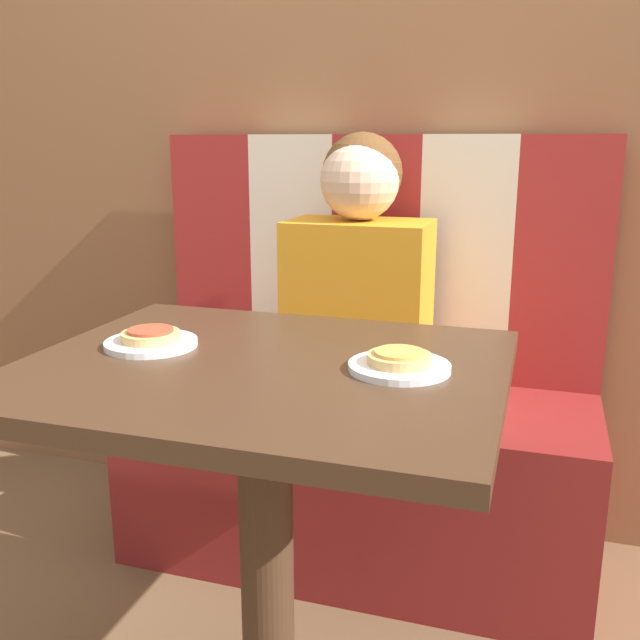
{
  "coord_description": "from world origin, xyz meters",
  "views": [
    {
      "loc": [
        0.45,
        -1.09,
        1.14
      ],
      "look_at": [
        0.0,
        0.33,
        0.76
      ],
      "focal_mm": 40.0,
      "sensor_mm": 36.0,
      "label": 1
    }
  ],
  "objects_px": {
    "pizza_left": "(151,335)",
    "pizza_right": "(400,358)",
    "plate_left": "(151,343)",
    "person": "(359,270)",
    "plate_right": "(399,367)"
  },
  "relations": [
    {
      "from": "plate_right",
      "to": "pizza_right",
      "type": "height_order",
      "value": "pizza_right"
    },
    {
      "from": "person",
      "to": "plate_right",
      "type": "distance_m",
      "value": 0.68
    },
    {
      "from": "pizza_right",
      "to": "pizza_left",
      "type": "bearing_deg",
      "value": 180.0
    },
    {
      "from": "plate_left",
      "to": "person",
      "type": "bearing_deg",
      "value": 69.68
    },
    {
      "from": "pizza_right",
      "to": "person",
      "type": "bearing_deg",
      "value": 110.32
    },
    {
      "from": "plate_left",
      "to": "pizza_right",
      "type": "distance_m",
      "value": 0.47
    },
    {
      "from": "person",
      "to": "plate_left",
      "type": "height_order",
      "value": "person"
    },
    {
      "from": "person",
      "to": "pizza_left",
      "type": "xyz_separation_m",
      "value": [
        -0.23,
        -0.63,
        -0.03
      ]
    },
    {
      "from": "pizza_right",
      "to": "plate_left",
      "type": "bearing_deg",
      "value": 180.0
    },
    {
      "from": "plate_left",
      "to": "pizza_left",
      "type": "height_order",
      "value": "pizza_left"
    },
    {
      "from": "pizza_left",
      "to": "pizza_right",
      "type": "height_order",
      "value": "same"
    },
    {
      "from": "plate_left",
      "to": "pizza_right",
      "type": "height_order",
      "value": "pizza_right"
    },
    {
      "from": "plate_right",
      "to": "pizza_left",
      "type": "height_order",
      "value": "pizza_left"
    },
    {
      "from": "person",
      "to": "plate_right",
      "type": "relative_size",
      "value": 3.94
    },
    {
      "from": "plate_left",
      "to": "pizza_right",
      "type": "xyz_separation_m",
      "value": [
        0.47,
        -0.0,
        0.02
      ]
    }
  ]
}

